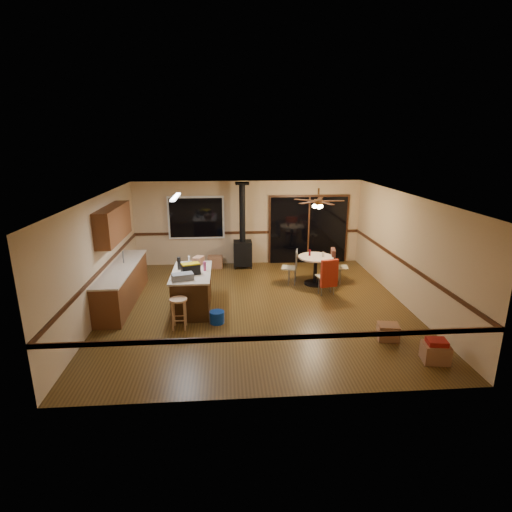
{
  "coord_description": "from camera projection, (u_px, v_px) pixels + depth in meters",
  "views": [
    {
      "loc": [
        -0.69,
        -8.71,
        3.76
      ],
      "look_at": [
        0.0,
        0.3,
        1.15
      ],
      "focal_mm": 28.0,
      "sensor_mm": 36.0,
      "label": 1
    }
  ],
  "objects": [
    {
      "name": "wall_front",
      "position": [
        276.0,
        319.0,
        5.72
      ],
      "size": [
        7.0,
        0.0,
        7.0
      ],
      "primitive_type": "plane",
      "rotation": [
        -1.57,
        0.0,
        0.0
      ],
      "color": "tan",
      "rests_on": "ground"
    },
    {
      "name": "wall_left",
      "position": [
        99.0,
        257.0,
        8.82
      ],
      "size": [
        0.0,
        7.0,
        7.0
      ],
      "primitive_type": "plane",
      "rotation": [
        1.57,
        0.0,
        1.57
      ],
      "color": "tan",
      "rests_on": "ground"
    },
    {
      "name": "chair_left",
      "position": [
        293.0,
        263.0,
        10.78
      ],
      "size": [
        0.49,
        0.48,
        0.51
      ],
      "color": "tan",
      "rests_on": "ground"
    },
    {
      "name": "box_corner_b",
      "position": [
        388.0,
        332.0,
        7.82
      ],
      "size": [
        0.45,
        0.4,
        0.32
      ],
      "primitive_type": "cube",
      "rotation": [
        0.0,
        0.0,
        -0.18
      ],
      "color": "#905E40",
      "rests_on": "floor"
    },
    {
      "name": "upper_cabinets",
      "position": [
        113.0,
        224.0,
        9.34
      ],
      "size": [
        0.35,
        2.0,
        0.8
      ],
      "primitive_type": "cube",
      "color": "brown",
      "rests_on": "ground"
    },
    {
      "name": "sliding_door",
      "position": [
        308.0,
        230.0,
        12.59
      ],
      "size": [
        2.52,
        0.1,
        2.1
      ],
      "primitive_type": "cube",
      "color": "black",
      "rests_on": "ground"
    },
    {
      "name": "kitchen_island",
      "position": [
        192.0,
        290.0,
        9.2
      ],
      "size": [
        0.88,
        1.68,
        0.9
      ],
      "color": "#39200E",
      "rests_on": "ground"
    },
    {
      "name": "box_under_window",
      "position": [
        215.0,
        262.0,
        12.28
      ],
      "size": [
        0.46,
        0.37,
        0.36
      ],
      "primitive_type": "cube",
      "rotation": [
        0.0,
        0.0,
        -0.03
      ],
      "color": "#905E40",
      "rests_on": "floor"
    },
    {
      "name": "toolbox_grey",
      "position": [
        183.0,
        277.0,
        8.53
      ],
      "size": [
        0.5,
        0.37,
        0.14
      ],
      "primitive_type": "cube",
      "rotation": [
        0.0,
        0.0,
        0.29
      ],
      "color": "slate",
      "rests_on": "kitchen_island"
    },
    {
      "name": "bottle_dark",
      "position": [
        179.0,
        263.0,
        9.19
      ],
      "size": [
        0.11,
        0.11,
        0.29
      ],
      "primitive_type": "cylinder",
      "rotation": [
        0.0,
        0.0,
        0.34
      ],
      "color": "black",
      "rests_on": "kitchen_island"
    },
    {
      "name": "toolbox_black",
      "position": [
        191.0,
        269.0,
        8.87
      ],
      "size": [
        0.45,
        0.33,
        0.22
      ],
      "primitive_type": "cube",
      "rotation": [
        0.0,
        0.0,
        0.32
      ],
      "color": "black",
      "rests_on": "kitchen_island"
    },
    {
      "name": "bottle_white",
      "position": [
        189.0,
        259.0,
        9.74
      ],
      "size": [
        0.06,
        0.06,
        0.16
      ],
      "primitive_type": "cylinder",
      "rotation": [
        0.0,
        0.0,
        -0.14
      ],
      "color": "white",
      "rests_on": "kitchen_island"
    },
    {
      "name": "glass_red",
      "position": [
        310.0,
        253.0,
        10.76
      ],
      "size": [
        0.06,
        0.06,
        0.16
      ],
      "primitive_type": "cylinder",
      "rotation": [
        0.0,
        0.0,
        -0.04
      ],
      "color": "#590C14",
      "rests_on": "dining_table"
    },
    {
      "name": "box_small_red",
      "position": [
        437.0,
        342.0,
        6.98
      ],
      "size": [
        0.37,
        0.32,
        0.09
      ],
      "primitive_type": "cube",
      "rotation": [
        0.0,
        0.0,
        -0.15
      ],
      "color": "maroon",
      "rests_on": "box_corner_a"
    },
    {
      "name": "ceiling",
      "position": [
        257.0,
        196.0,
        8.72
      ],
      "size": [
        7.0,
        7.0,
        0.0
      ],
      "primitive_type": "plane",
      "rotation": [
        3.14,
        0.0,
        0.0
      ],
      "color": "silver",
      "rests_on": "ground"
    },
    {
      "name": "window",
      "position": [
        196.0,
        218.0,
        12.21
      ],
      "size": [
        1.72,
        0.1,
        1.32
      ],
      "primitive_type": "cube",
      "color": "black",
      "rests_on": "ground"
    },
    {
      "name": "wall_back",
      "position": [
        248.0,
        223.0,
        12.43
      ],
      "size": [
        7.0,
        0.0,
        7.0
      ],
      "primitive_type": "plane",
      "rotation": [
        1.57,
        0.0,
        0.0
      ],
      "color": "tan",
      "rests_on": "ground"
    },
    {
      "name": "bar_stool",
      "position": [
        179.0,
        313.0,
        8.24
      ],
      "size": [
        0.48,
        0.48,
        0.66
      ],
      "primitive_type": "cylinder",
      "rotation": [
        0.0,
        0.0,
        -0.43
      ],
      "color": "tan",
      "rests_on": "floor"
    },
    {
      "name": "floor",
      "position": [
        257.0,
        306.0,
        9.44
      ],
      "size": [
        7.0,
        7.0,
        0.0
      ],
      "primitive_type": "plane",
      "color": "#503716",
      "rests_on": "ground"
    },
    {
      "name": "chair_near",
      "position": [
        329.0,
        273.0,
        9.91
      ],
      "size": [
        0.51,
        0.54,
        0.7
      ],
      "color": "tan",
      "rests_on": "ground"
    },
    {
      "name": "wall_right",
      "position": [
        406.0,
        250.0,
        9.33
      ],
      "size": [
        0.0,
        7.0,
        7.0
      ],
      "primitive_type": "plane",
      "rotation": [
        1.57,
        0.0,
        -1.57
      ],
      "color": "tan",
      "rests_on": "ground"
    },
    {
      "name": "fluorescent_strip",
      "position": [
        176.0,
        197.0,
        8.88
      ],
      "size": [
        0.1,
        1.2,
        0.04
      ],
      "primitive_type": "cube",
      "color": "white",
      "rests_on": "ceiling"
    },
    {
      "name": "chair_right",
      "position": [
        334.0,
        262.0,
        10.86
      ],
      "size": [
        0.53,
        0.5,
        0.7
      ],
      "color": "tan",
      "rests_on": "ground"
    },
    {
      "name": "lower_cabinets",
      "position": [
        123.0,
        285.0,
        9.56
      ],
      "size": [
        0.6,
        3.0,
        0.86
      ],
      "primitive_type": "cube",
      "color": "brown",
      "rests_on": "ground"
    },
    {
      "name": "box_on_island",
      "position": [
        198.0,
        260.0,
        9.6
      ],
      "size": [
        0.29,
        0.33,
        0.19
      ],
      "primitive_type": "cube",
      "rotation": [
        0.0,
        0.0,
        -0.39
      ],
      "color": "#905E40",
      "rests_on": "kitchen_island"
    },
    {
      "name": "dining_table",
      "position": [
        315.0,
        265.0,
        10.76
      ],
      "size": [
        0.94,
        0.94,
        0.78
      ],
      "color": "black",
      "rests_on": "ground"
    },
    {
      "name": "countertop",
      "position": [
        121.0,
        267.0,
        9.44
      ],
      "size": [
        0.64,
        3.04,
        0.04
      ],
      "primitive_type": "cube",
      "color": "beige",
      "rests_on": "lower_cabinets"
    },
    {
      "name": "glass_cream",
      "position": [
        323.0,
        254.0,
        10.64
      ],
      "size": [
        0.06,
        0.06,
        0.13
      ],
      "primitive_type": "cylinder",
      "rotation": [
        0.0,
        0.0,
        -0.12
      ],
      "color": "beige",
      "rests_on": "dining_table"
    },
    {
      "name": "chair_rail",
      "position": [
        257.0,
        266.0,
        9.16
      ],
      "size": [
        7.0,
        7.0,
        0.08
      ],
      "primitive_type": null,
      "color": "#391C0E",
      "rests_on": "ground"
    },
    {
      "name": "blue_bucket",
      "position": [
        217.0,
        317.0,
        8.54
      ],
      "size": [
        0.33,
        0.33,
        0.26
      ],
      "primitive_type": "cylinder",
      "rotation": [
        0.0,
        0.0,
        0.06
      ],
      "color": "#0C3AB3",
      "rests_on": "floor"
    },
    {
      "name": "bottle_pink",
      "position": [
        205.0,
        266.0,
        9.11
      ],
      "size": [
        0.08,
        0.08,
        0.21
      ],
      "primitive_type": "cylinder",
      "rotation": [
        0.0,
        0.0,
        0.25
      ],
      "color": "#D84C8C",
      "rests_on": "kitchen_island"
    },
    {
      "name": "ceiling_fan",
      "position": [
        318.0,
        203.0,
        10.3
      ],
      "size": [
        0.24,
        0.24,
        0.55
      ],
      "color": "brown",
      "rests_on": "ceiling"
    },
    {
      "name": "wood_stove",
      "position": [
        243.0,
        244.0,
        12.14
      ],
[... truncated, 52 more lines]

